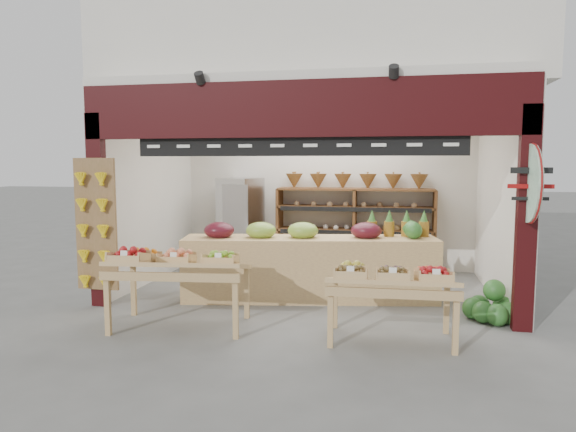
# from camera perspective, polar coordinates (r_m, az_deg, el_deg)

# --- Properties ---
(ground) EXTENTS (60.00, 60.00, 0.00)m
(ground) POSITION_cam_1_polar(r_m,az_deg,el_deg) (7.77, 2.16, -8.87)
(ground) COLOR slate
(ground) RESTS_ON ground
(shop_structure) EXTENTS (6.36, 5.12, 5.40)m
(shop_structure) POSITION_cam_1_polar(r_m,az_deg,el_deg) (9.31, 3.93, 17.95)
(shop_structure) COLOR silver
(shop_structure) RESTS_ON ground
(banana_board) EXTENTS (0.60, 0.15, 1.80)m
(banana_board) POSITION_cam_1_polar(r_m,az_deg,el_deg) (7.42, -20.67, -1.17)
(banana_board) COLOR olive
(banana_board) RESTS_ON ground
(gift_sign) EXTENTS (0.04, 0.93, 0.92)m
(gift_sign) POSITION_cam_1_polar(r_m,az_deg,el_deg) (6.46, 25.33, 3.27)
(gift_sign) COLOR #C0F2D2
(gift_sign) RESTS_ON ground
(back_shelving) EXTENTS (2.87, 0.47, 1.78)m
(back_shelving) POSITION_cam_1_polar(r_m,az_deg,el_deg) (9.44, 7.44, 0.81)
(back_shelving) COLOR brown
(back_shelving) RESTS_ON ground
(refrigerator) EXTENTS (0.84, 0.84, 1.70)m
(refrigerator) POSITION_cam_1_polar(r_m,az_deg,el_deg) (9.69, -5.30, -0.80)
(refrigerator) COLOR #B0B2B7
(refrigerator) RESTS_ON ground
(cardboard_stack) EXTENTS (0.94, 0.68, 0.58)m
(cardboard_stack) POSITION_cam_1_polar(r_m,az_deg,el_deg) (8.72, -3.49, -5.78)
(cardboard_stack) COLOR silver
(cardboard_stack) RESTS_ON ground
(mid_counter) EXTENTS (3.71, 1.33, 1.13)m
(mid_counter) POSITION_cam_1_polar(r_m,az_deg,el_deg) (7.49, 2.34, -5.52)
(mid_counter) COLOR #D9B76F
(mid_counter) RESTS_ON ground
(display_table_left) EXTENTS (1.70, 1.08, 1.03)m
(display_table_left) POSITION_cam_1_polar(r_m,az_deg,el_deg) (6.42, -12.70, -5.03)
(display_table_left) COLOR #D9B76F
(display_table_left) RESTS_ON ground
(display_table_right) EXTENTS (1.44, 0.84, 0.93)m
(display_table_right) POSITION_cam_1_polar(r_m,az_deg,el_deg) (5.85, 11.43, -6.72)
(display_table_right) COLOR #D9B76F
(display_table_right) RESTS_ON ground
(watermelon_pile) EXTENTS (0.67, 0.67, 0.52)m
(watermelon_pile) POSITION_cam_1_polar(r_m,az_deg,el_deg) (7.04, 21.64, -9.41)
(watermelon_pile) COLOR #20501A
(watermelon_pile) RESTS_ON ground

